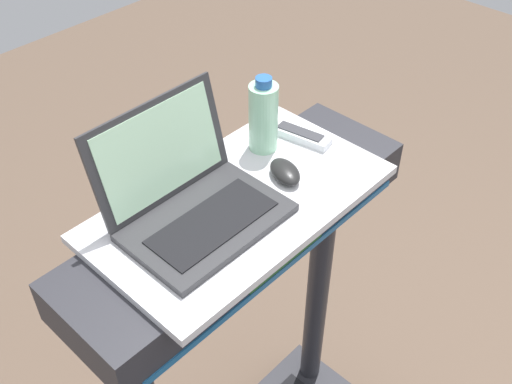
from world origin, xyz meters
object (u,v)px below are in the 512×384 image
at_px(water_bottle, 263,117).
at_px(computer_mouse, 285,172).
at_px(laptop, 192,199).
at_px(tv_remote, 300,135).

bearing_deg(water_bottle, computer_mouse, -113.90).
bearing_deg(water_bottle, laptop, -168.45).
bearing_deg(computer_mouse, water_bottle, 88.62).
distance_m(water_bottle, tv_remote, 0.13).
xyz_separation_m(water_bottle, tv_remote, (0.09, -0.04, -0.08)).
height_order(laptop, computer_mouse, laptop).
bearing_deg(laptop, tv_remote, 4.10).
bearing_deg(tv_remote, computer_mouse, -152.43).
distance_m(computer_mouse, tv_remote, 0.16).
xyz_separation_m(computer_mouse, water_bottle, (0.05, 0.12, 0.07)).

